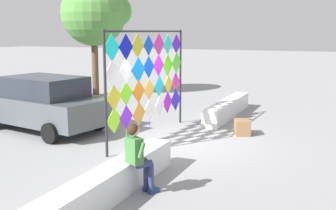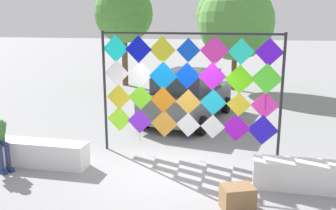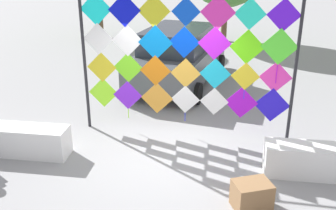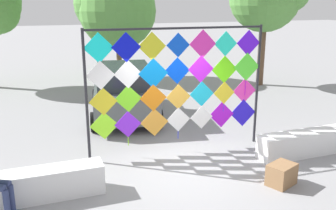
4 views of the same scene
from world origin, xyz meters
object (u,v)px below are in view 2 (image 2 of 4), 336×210
tree_broadleaf (124,14)px  parked_car (188,96)px  kite_display_rack (188,85)px  cardboard_box_small (237,198)px  tree_far_right (232,20)px

tree_broadleaf → parked_car: bearing=-54.7°
kite_display_rack → cardboard_box_small: kite_display_rack is taller
kite_display_rack → parked_car: 3.77m
parked_car → tree_far_right: size_ratio=0.91×
parked_car → kite_display_rack: bearing=-81.3°
kite_display_rack → tree_far_right: 10.19m
parked_car → tree_broadleaf: size_ratio=0.90×
cardboard_box_small → tree_far_right: bearing=93.6°
kite_display_rack → tree_broadleaf: (-5.07, 9.97, 1.87)m
cardboard_box_small → tree_broadleaf: (-6.46, 12.52, 3.55)m
tree_far_right → tree_broadleaf: bearing=-179.2°
kite_display_rack → tree_broadleaf: size_ratio=0.86×
kite_display_rack → cardboard_box_small: (1.39, -2.55, -1.68)m
kite_display_rack → tree_far_right: bearing=86.6°
tree_far_right → parked_car: bearing=-100.0°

